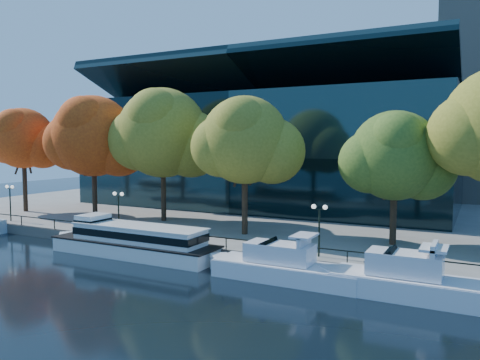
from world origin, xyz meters
The scene contains 15 objects.
ground centered at (0.00, 0.00, 0.00)m, with size 160.00×160.00×0.00m, color black.
promenade centered at (0.00, 36.38, 0.50)m, with size 90.00×67.08×1.00m.
railing centered at (0.00, 3.25, 1.94)m, with size 88.20×0.08×0.99m.
convention_building centered at (-4.00, 31.79, 8.51)m, with size 50.00×24.57×21.43m.
tour_boat centered at (-3.46, 1.31, 1.39)m, with size 17.24×3.85×3.27m.
cruiser_near centered at (10.92, 0.55, 1.06)m, with size 11.77×3.03×3.41m.
cruiser_far centered at (19.32, 0.64, 1.16)m, with size 11.19×3.10×3.65m.
tree_0 centered at (-28.26, 10.28, 10.16)m, with size 9.57×7.84×13.16m.
tree_1 centered at (-16.84, 10.86, 10.34)m, with size 11.80×9.68×14.26m.
tree_2 centered at (-8.05, 12.50, 10.64)m, with size 12.42×10.19×14.82m.
tree_3 centered at (3.53, 9.79, 9.81)m, with size 10.44×8.56×13.17m.
tree_4 centered at (16.92, 11.56, 8.49)m, with size 9.55×7.83×11.48m.
lamp_0 centered at (-23.41, 4.50, 3.98)m, with size 1.26×0.36×4.03m.
lamp_1 centered at (-7.58, 4.50, 3.98)m, with size 1.26×0.36×4.03m.
lamp_2 centered at (12.47, 4.50, 3.98)m, with size 1.26×0.36×4.03m.
Camera 1 is at (23.43, -29.68, 9.69)m, focal length 35.00 mm.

